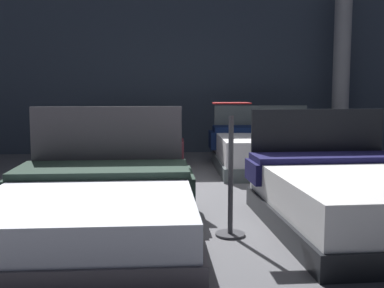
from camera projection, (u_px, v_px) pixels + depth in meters
ground_plane at (210, 198)px, 5.13m from camera, size 18.00×18.00×0.02m
showroom_back_wall at (186, 58)px, 8.60m from camera, size 18.00×0.06×3.50m
bed_0 at (95, 209)px, 3.74m from camera, size 1.65×2.18×1.00m
bed_1 at (357, 199)px, 3.93m from camera, size 1.54×2.07×0.97m
bed_2 at (125, 156)px, 6.66m from camera, size 1.74×2.19×0.76m
bed_3 at (271, 151)px, 6.88m from camera, size 1.75×2.00×0.91m
price_sign at (231, 185)px, 3.73m from camera, size 0.28×0.24×1.07m
support_pillar at (342, 57)px, 8.38m from camera, size 0.30×0.30×3.50m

